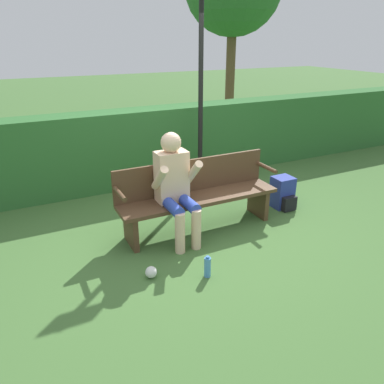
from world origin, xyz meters
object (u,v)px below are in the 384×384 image
at_px(person_seated, 175,183).
at_px(water_bottle, 207,267).
at_px(backpack, 283,193).
at_px(signpost, 201,77).
at_px(park_bench, 197,194).

distance_m(person_seated, water_bottle, 1.04).
bearing_deg(backpack, signpost, 119.54).
bearing_deg(person_seated, signpost, 52.56).
bearing_deg(water_bottle, signpost, 64.28).
bearing_deg(signpost, park_bench, -119.14).
bearing_deg(person_seated, park_bench, 19.47).
bearing_deg(signpost, water_bottle, -115.72).
height_order(park_bench, backpack, park_bench).
height_order(backpack, water_bottle, backpack).
xyz_separation_m(person_seated, backpack, (1.67, 0.12, -0.48)).
xyz_separation_m(backpack, signpost, (-0.67, 1.19, 1.46)).
height_order(person_seated, water_bottle, person_seated).
distance_m(park_bench, person_seated, 0.43).
bearing_deg(person_seated, backpack, 3.98).
bearing_deg(backpack, park_bench, 179.86).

